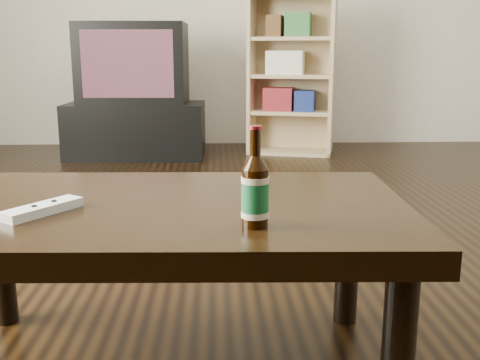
{
  "coord_description": "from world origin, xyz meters",
  "views": [
    {
      "loc": [
        -0.23,
        -1.84,
        0.77
      ],
      "look_at": [
        -0.18,
        -0.77,
        0.53
      ],
      "focal_mm": 42.0,
      "sensor_mm": 36.0,
      "label": 1
    }
  ],
  "objects_px": {
    "beer_bottle": "(255,192)",
    "remote": "(43,209)",
    "tv": "(133,63)",
    "tv_stand": "(136,130)",
    "bookshelf": "(291,73)",
    "coffee_table": "(161,226)"
  },
  "relations": [
    {
      "from": "beer_bottle",
      "to": "remote",
      "type": "height_order",
      "value": "beer_bottle"
    },
    {
      "from": "beer_bottle",
      "to": "tv",
      "type": "bearing_deg",
      "value": 102.11
    },
    {
      "from": "tv_stand",
      "to": "beer_bottle",
      "type": "xyz_separation_m",
      "value": [
        0.68,
        -3.16,
        0.3
      ]
    },
    {
      "from": "tv_stand",
      "to": "remote",
      "type": "relative_size",
      "value": 5.71
    },
    {
      "from": "remote",
      "to": "tv",
      "type": "bearing_deg",
      "value": 130.58
    },
    {
      "from": "beer_bottle",
      "to": "bookshelf",
      "type": "bearing_deg",
      "value": 81.28
    },
    {
      "from": "tv_stand",
      "to": "tv",
      "type": "distance_m",
      "value": 0.49
    },
    {
      "from": "coffee_table",
      "to": "tv_stand",
      "type": "bearing_deg",
      "value": 98.99
    },
    {
      "from": "coffee_table",
      "to": "beer_bottle",
      "type": "xyz_separation_m",
      "value": [
        0.21,
        -0.19,
        0.13
      ]
    },
    {
      "from": "tv_stand",
      "to": "bookshelf",
      "type": "distance_m",
      "value": 1.26
    },
    {
      "from": "tv_stand",
      "to": "coffee_table",
      "type": "distance_m",
      "value": 3.0
    },
    {
      "from": "bookshelf",
      "to": "coffee_table",
      "type": "xyz_separation_m",
      "value": [
        -0.71,
        -3.08,
        -0.25
      ]
    },
    {
      "from": "bookshelf",
      "to": "beer_bottle",
      "type": "bearing_deg",
      "value": -83.76
    },
    {
      "from": "tv_stand",
      "to": "coffee_table",
      "type": "bearing_deg",
      "value": -79.06
    },
    {
      "from": "coffee_table",
      "to": "remote",
      "type": "distance_m",
      "value": 0.27
    },
    {
      "from": "tv_stand",
      "to": "tv",
      "type": "relative_size",
      "value": 1.28
    },
    {
      "from": "tv",
      "to": "remote",
      "type": "relative_size",
      "value": 4.45
    },
    {
      "from": "bookshelf",
      "to": "remote",
      "type": "xyz_separation_m",
      "value": [
        -0.96,
        -3.16,
        -0.18
      ]
    },
    {
      "from": "tv_stand",
      "to": "beer_bottle",
      "type": "bearing_deg",
      "value": -75.95
    },
    {
      "from": "tv",
      "to": "coffee_table",
      "type": "xyz_separation_m",
      "value": [
        0.47,
        -2.96,
        -0.32
      ]
    },
    {
      "from": "bookshelf",
      "to": "remote",
      "type": "distance_m",
      "value": 3.3
    },
    {
      "from": "bookshelf",
      "to": "coffee_table",
      "type": "height_order",
      "value": "bookshelf"
    }
  ]
}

